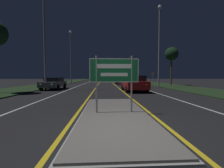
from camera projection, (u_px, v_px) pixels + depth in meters
ground_plane at (118, 132)px, 3.95m from camera, size 160.00×160.00×0.00m
median_island at (114, 114)px, 5.66m from camera, size 2.48×6.68×0.10m
verge_left at (46, 85)px, 23.39m from camera, size 5.00×100.00×0.08m
verge_right at (165, 85)px, 24.40m from camera, size 5.00×100.00×0.08m
centre_line_yellow_left at (99, 84)px, 28.81m from camera, size 0.12×70.00×0.01m
centre_line_yellow_right at (113, 84)px, 28.96m from camera, size 0.12×70.00×0.01m
lane_line_white_left at (84, 84)px, 28.66m from camera, size 0.12×70.00×0.01m
lane_line_white_right at (128, 84)px, 29.11m from camera, size 0.12×70.00×0.01m
edge_line_white_left at (68, 84)px, 28.50m from camera, size 0.10×70.00×0.01m
edge_line_white_right at (143, 84)px, 29.27m from camera, size 0.10×70.00×0.01m
highway_sign at (114, 73)px, 5.58m from camera, size 1.83×0.07×2.12m
streetlight_left_near at (44, 25)px, 15.25m from camera, size 0.47×0.47×11.18m
streetlight_left_far at (71, 49)px, 28.35m from camera, size 0.55×0.55×10.04m
streetlight_right_near at (159, 38)px, 19.00m from camera, size 0.48×0.48×10.41m
car_receding_0 at (134, 83)px, 14.50m from camera, size 2.04×4.73×1.52m
car_receding_1 at (121, 80)px, 27.68m from camera, size 2.00×4.41×1.51m
car_receding_2 at (116, 79)px, 40.36m from camera, size 1.95×4.19×1.27m
car_receding_3 at (122, 78)px, 52.48m from camera, size 1.91×4.79×1.46m
car_approaching_0 at (54, 83)px, 16.73m from camera, size 1.92×4.39×1.32m
warning_sign at (153, 77)px, 26.63m from camera, size 0.60×0.06×2.11m
roadside_palm_right at (171, 54)px, 23.94m from camera, size 2.10×2.10×6.02m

